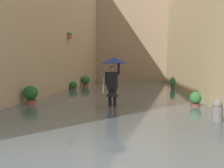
# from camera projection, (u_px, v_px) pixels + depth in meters

# --- Properties ---
(ground_plane) EXTENTS (68.52, 68.52, 0.00)m
(ground_plane) POSITION_uv_depth(u_px,v_px,m) (123.00, 95.00, 18.39)
(ground_plane) COLOR #605B56
(flood_water) EXTENTS (8.08, 33.41, 0.22)m
(flood_water) POSITION_uv_depth(u_px,v_px,m) (123.00, 94.00, 18.38)
(flood_water) COLOR #515B60
(flood_water) RESTS_ON ground_plane
(building_facade_right) EXTENTS (2.04, 31.41, 11.26)m
(building_facade_right) POSITION_uv_depth(u_px,v_px,m) (48.00, 2.00, 18.54)
(building_facade_right) COLOR tan
(building_facade_right) RESTS_ON ground_plane
(building_facade_far) EXTENTS (10.88, 1.80, 11.17)m
(building_facade_far) POSITION_uv_depth(u_px,v_px,m) (131.00, 31.00, 32.62)
(building_facade_far) COLOR gray
(building_facade_far) RESTS_ON ground_plane
(person_wading) EXTENTS (0.99, 0.99, 2.10)m
(person_wading) POSITION_uv_depth(u_px,v_px,m) (113.00, 73.00, 11.21)
(person_wading) COLOR #4C4233
(person_wading) RESTS_ON ground_plane
(potted_plant_near_right) EXTENTS (0.48, 0.48, 0.77)m
(potted_plant_near_right) POSITION_uv_depth(u_px,v_px,m) (74.00, 87.00, 20.40)
(potted_plant_near_right) COLOR #66605B
(potted_plant_near_right) RESTS_ON ground_plane
(potted_plant_mid_right) EXTENTS (0.59, 0.59, 0.93)m
(potted_plant_mid_right) POSITION_uv_depth(u_px,v_px,m) (31.00, 95.00, 12.28)
(potted_plant_mid_right) COLOR brown
(potted_plant_mid_right) RESTS_ON ground_plane
(potted_plant_far_left) EXTENTS (0.40, 0.40, 1.02)m
(potted_plant_far_left) POSITION_uv_depth(u_px,v_px,m) (173.00, 83.00, 21.39)
(potted_plant_far_left) COLOR #66605B
(potted_plant_far_left) RESTS_ON ground_plane
(potted_plant_near_left) EXTENTS (0.43, 0.43, 0.74)m
(potted_plant_near_left) POSITION_uv_depth(u_px,v_px,m) (195.00, 101.00, 11.46)
(potted_plant_near_left) COLOR brown
(potted_plant_near_left) RESTS_ON ground_plane
(potted_plant_far_right) EXTENTS (0.68, 0.68, 1.06)m
(potted_plant_far_right) POSITION_uv_depth(u_px,v_px,m) (86.00, 81.00, 24.14)
(potted_plant_far_right) COLOR brown
(potted_plant_far_right) RESTS_ON ground_plane
(mooring_bollard) EXTENTS (0.29, 0.29, 0.81)m
(mooring_bollard) POSITION_uv_depth(u_px,v_px,m) (217.00, 115.00, 8.07)
(mooring_bollard) COLOR slate
(mooring_bollard) RESTS_ON ground_plane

